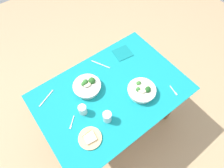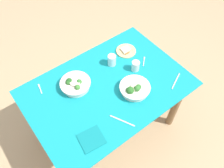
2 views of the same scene
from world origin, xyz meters
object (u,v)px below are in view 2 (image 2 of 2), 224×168
at_px(broccoli_bowl_far, 75,84).
at_px(fork_by_far_bowl, 144,61).
at_px(napkin_folded_upper, 91,139).
at_px(water_glass_center, 136,66).
at_px(table_knife_left, 176,81).
at_px(fork_by_near_bowl, 40,88).
at_px(water_glass_side, 112,60).
at_px(table_knife_right, 122,121).
at_px(broccoli_bowl_near, 135,89).
at_px(bread_side_plate, 126,51).

height_order(broccoli_bowl_far, fork_by_far_bowl, broccoli_bowl_far).
bearing_deg(napkin_folded_upper, water_glass_center, 24.36).
bearing_deg(table_knife_left, fork_by_near_bowl, -57.45).
relative_size(broccoli_bowl_far, water_glass_center, 2.67).
xyz_separation_m(broccoli_bowl_far, water_glass_center, (0.50, -0.15, 0.01)).
xyz_separation_m(fork_by_far_bowl, fork_by_near_bowl, (-0.86, 0.29, -0.00)).
xyz_separation_m(water_glass_center, water_glass_side, (-0.12, 0.17, 0.00)).
bearing_deg(table_knife_right, fork_by_far_bowl, 96.33).
distance_m(broccoli_bowl_near, table_knife_right, 0.28).
relative_size(broccoli_bowl_near, fork_by_near_bowl, 2.35).
bearing_deg(water_glass_side, fork_by_near_bowl, 166.98).
height_order(fork_by_far_bowl, table_knife_left, same).
bearing_deg(water_glass_center, fork_by_near_bowl, 157.08).
height_order(broccoli_bowl_near, fork_by_near_bowl, broccoli_bowl_near).
bearing_deg(water_glass_side, napkin_folded_upper, -138.89).
relative_size(bread_side_plate, water_glass_center, 1.96).
xyz_separation_m(fork_by_far_bowl, napkin_folded_upper, (-0.78, -0.32, 0.00)).
bearing_deg(table_knife_right, broccoli_bowl_far, 165.84).
height_order(bread_side_plate, table_knife_right, bread_side_plate).
bearing_deg(fork_by_near_bowl, table_knife_right, -140.19).
bearing_deg(broccoli_bowl_far, fork_by_far_bowl, -11.46).
bearing_deg(broccoli_bowl_near, table_knife_right, -148.91).
xyz_separation_m(broccoli_bowl_near, table_knife_left, (0.34, -0.13, -0.03)).
bearing_deg(table_knife_right, fork_by_near_bowl, -178.21).
bearing_deg(fork_by_near_bowl, water_glass_side, -91.81).
height_order(fork_by_far_bowl, fork_by_near_bowl, same).
relative_size(water_glass_side, napkin_folded_upper, 0.61).
bearing_deg(fork_by_far_bowl, fork_by_near_bowl, 118.82).
distance_m(fork_by_near_bowl, table_knife_right, 0.71).
xyz_separation_m(water_glass_side, table_knife_right, (-0.28, -0.48, -0.05)).
height_order(bread_side_plate, fork_by_near_bowl, bread_side_plate).
distance_m(table_knife_right, napkin_folded_upper, 0.26).
distance_m(broccoli_bowl_near, fork_by_near_bowl, 0.76).
relative_size(bread_side_plate, fork_by_near_bowl, 1.73).
xyz_separation_m(fork_by_far_bowl, table_knife_right, (-0.52, -0.34, -0.00)).
bearing_deg(fork_by_far_bowl, water_glass_center, 148.55).
distance_m(fork_by_near_bowl, table_knife_left, 1.10).
xyz_separation_m(water_glass_side, fork_by_near_bowl, (-0.62, 0.14, -0.05)).
bearing_deg(water_glass_center, table_knife_right, -141.56).
bearing_deg(water_glass_side, fork_by_far_bowl, -30.67).
xyz_separation_m(broccoli_bowl_far, fork_by_far_bowl, (0.62, -0.13, -0.03)).
bearing_deg(fork_by_near_bowl, bread_side_plate, -85.73).
xyz_separation_m(table_knife_right, napkin_folded_upper, (-0.26, 0.02, 0.00)).
height_order(water_glass_side, table_knife_right, water_glass_side).
bearing_deg(bread_side_plate, table_knife_left, -78.01).
relative_size(broccoli_bowl_near, table_knife_right, 1.23).
distance_m(fork_by_far_bowl, table_knife_right, 0.62).
distance_m(bread_side_plate, table_knife_left, 0.52).
xyz_separation_m(fork_by_near_bowl, table_knife_right, (0.34, -0.63, -0.00)).
height_order(fork_by_far_bowl, napkin_folded_upper, napkin_folded_upper).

